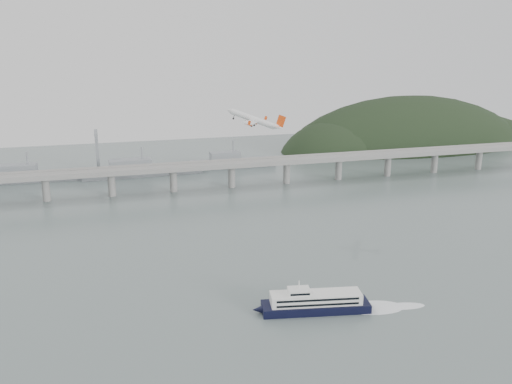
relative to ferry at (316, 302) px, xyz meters
name	(u,v)px	position (x,y,z in m)	size (l,w,h in m)	color
ground	(286,287)	(-5.15, 27.42, -4.24)	(900.00, 900.00, 0.00)	slate
bridge	(207,169)	(-6.30, 227.42, 13.41)	(800.00, 22.00, 23.90)	gray
headland	(416,160)	(280.03, 359.17, -23.59)	(365.00, 155.00, 156.00)	black
distant_fleet	(22,176)	(-160.51, 292.50, 1.98)	(453.00, 60.90, 40.00)	slate
ferry	(316,302)	(0.00, 0.00, 0.00)	(82.50, 24.99, 15.64)	black
airliner	(255,120)	(-1.79, 96.97, 72.24)	(32.78, 31.52, 13.69)	white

